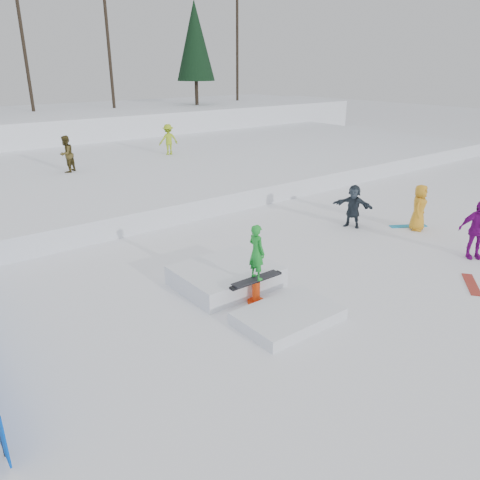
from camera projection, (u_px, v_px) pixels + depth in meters
ground at (273, 307)px, 11.80m from camera, size 120.00×120.00×0.00m
snow_midrise at (61, 178)px, 23.47m from camera, size 50.00×18.00×0.80m
treeline at (78, 39)px, 33.59m from camera, size 40.24×4.22×10.50m
walker_olive at (66, 154)px, 22.53m from camera, size 1.08×1.05×1.76m
walker_ygreen at (168, 139)px, 26.98m from camera, size 1.20×0.80×1.73m
spectator_purple at (477, 230)px, 14.50m from camera, size 1.13×1.06×1.87m
spectator_yellow at (419, 208)px, 17.02m from camera, size 0.97×0.80×1.70m
spectator_dark at (353, 206)px, 17.35m from camera, size 1.04×1.55×1.61m
loose_board_red at (471, 284)px, 12.98m from camera, size 1.28×1.08×0.03m
loose_board_teal at (408, 226)px, 17.66m from camera, size 1.35×0.95×0.03m
jib_rail_feature at (242, 284)px, 12.34m from camera, size 2.60×4.40×2.11m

